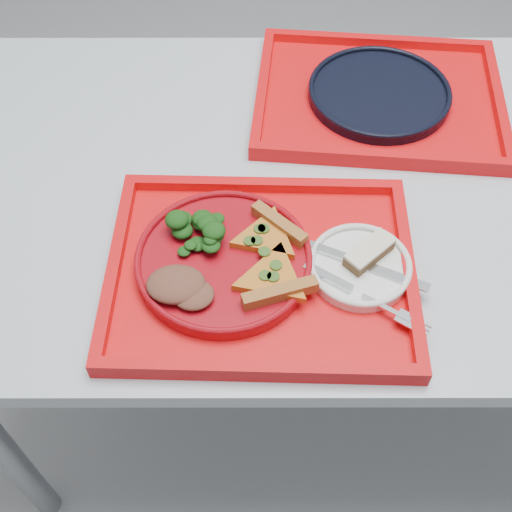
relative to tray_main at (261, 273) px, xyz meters
name	(u,v)px	position (x,y,z in m)	size (l,w,h in m)	color
ground	(349,378)	(0.24, 0.20, -0.76)	(10.00, 10.00, 0.00)	gray
table	(392,207)	(0.24, 0.20, -0.08)	(1.60, 0.80, 0.75)	#AEB7C3
tray_main	(261,273)	(0.00, 0.00, 0.00)	(0.45, 0.35, 0.01)	red
tray_far	(378,100)	(0.22, 0.40, 0.00)	(0.45, 0.35, 0.01)	red
dinner_plate	(224,262)	(-0.05, 0.01, 0.02)	(0.26, 0.26, 0.02)	#9C0A13
side_plate	(359,268)	(0.14, 0.00, 0.01)	(0.15, 0.15, 0.01)	white
navy_plate	(379,94)	(0.22, 0.40, 0.01)	(0.26, 0.26, 0.02)	black
pizza_slice_a	(273,276)	(0.02, -0.03, 0.03)	(0.12, 0.11, 0.02)	gold
pizza_slice_b	(266,235)	(0.01, 0.05, 0.03)	(0.11, 0.10, 0.02)	gold
salad_heap	(192,229)	(-0.10, 0.05, 0.04)	(0.08, 0.07, 0.04)	black
meat_portion	(176,284)	(-0.12, -0.05, 0.04)	(0.08, 0.07, 0.03)	brown
dessert_bar	(369,252)	(0.16, 0.01, 0.03)	(0.08, 0.08, 0.02)	#4B2D19
knife	(368,266)	(0.16, 0.00, 0.02)	(0.18, 0.02, 0.01)	silver
fork	(361,295)	(0.14, -0.05, 0.02)	(0.18, 0.02, 0.01)	silver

